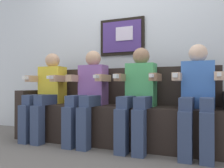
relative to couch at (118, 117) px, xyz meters
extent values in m
plane|color=#66605B|center=(0.00, -0.33, -0.31)|extent=(6.46, 6.46, 0.00)
cube|color=silver|center=(0.00, 0.44, 0.99)|extent=(4.97, 0.05, 2.60)
cube|color=black|center=(-0.09, 0.40, 1.04)|extent=(0.63, 0.03, 0.50)
cube|color=#4C337F|center=(-0.09, 0.38, 1.04)|extent=(0.55, 0.02, 0.42)
cube|color=silver|center=(-0.05, 0.37, 1.07)|extent=(0.24, 0.02, 0.18)
cube|color=#2D231E|center=(0.00, -0.04, -0.09)|extent=(2.29, 0.58, 0.45)
cube|color=#2D231E|center=(0.00, 0.18, 0.36)|extent=(2.29, 0.14, 0.45)
cube|color=#2D231E|center=(-1.22, -0.04, 0.00)|extent=(0.14, 0.58, 0.62)
cube|color=yellow|center=(-0.91, -0.05, 0.38)|extent=(0.32, 0.20, 0.48)
sphere|color=tan|center=(-0.91, -0.05, 0.70)|extent=(0.19, 0.19, 0.19)
cube|color=#38476B|center=(-1.00, -0.25, 0.20)|extent=(0.12, 0.40, 0.12)
cube|color=#38476B|center=(-0.82, -0.25, 0.20)|extent=(0.12, 0.40, 0.12)
cube|color=#38476B|center=(-1.00, -0.45, -0.09)|extent=(0.12, 0.12, 0.45)
cube|color=#38476B|center=(-0.82, -0.45, -0.09)|extent=(0.12, 0.12, 0.45)
cube|color=tan|center=(-1.10, -0.17, 0.46)|extent=(0.08, 0.28, 0.08)
cube|color=tan|center=(-0.72, -0.17, 0.46)|extent=(0.08, 0.28, 0.08)
cube|color=white|center=(-0.72, -0.33, 0.47)|extent=(0.04, 0.13, 0.04)
cube|color=white|center=(-1.10, -0.33, 0.47)|extent=(0.04, 0.10, 0.04)
cube|color=#8C59A5|center=(-0.30, -0.05, 0.38)|extent=(0.32, 0.20, 0.48)
sphere|color=tan|center=(-0.30, -0.05, 0.70)|extent=(0.19, 0.19, 0.19)
cube|color=#38476B|center=(-0.39, -0.25, 0.20)|extent=(0.12, 0.40, 0.12)
cube|color=#38476B|center=(-0.21, -0.25, 0.20)|extent=(0.12, 0.40, 0.12)
cube|color=#38476B|center=(-0.39, -0.45, -0.09)|extent=(0.12, 0.12, 0.45)
cube|color=#38476B|center=(-0.21, -0.45, -0.09)|extent=(0.12, 0.12, 0.45)
cube|color=tan|center=(-0.49, -0.17, 0.46)|extent=(0.08, 0.28, 0.08)
cube|color=tan|center=(-0.11, -0.17, 0.46)|extent=(0.08, 0.28, 0.08)
cube|color=white|center=(-0.11, -0.33, 0.47)|extent=(0.04, 0.13, 0.04)
cube|color=#4CB266|center=(0.30, -0.05, 0.38)|extent=(0.32, 0.20, 0.48)
sphere|color=#9E7556|center=(0.30, -0.05, 0.70)|extent=(0.19, 0.19, 0.19)
cube|color=#38476B|center=(0.21, -0.25, 0.20)|extent=(0.12, 0.40, 0.12)
cube|color=#38476B|center=(0.39, -0.25, 0.20)|extent=(0.12, 0.40, 0.12)
cube|color=#38476B|center=(0.21, -0.45, -0.09)|extent=(0.12, 0.12, 0.45)
cube|color=#38476B|center=(0.39, -0.45, -0.09)|extent=(0.12, 0.12, 0.45)
cube|color=#9E7556|center=(0.11, -0.17, 0.46)|extent=(0.08, 0.28, 0.08)
cube|color=#9E7556|center=(0.49, -0.17, 0.46)|extent=(0.08, 0.28, 0.08)
cube|color=white|center=(0.49, -0.33, 0.47)|extent=(0.04, 0.13, 0.04)
cube|color=white|center=(0.11, -0.33, 0.47)|extent=(0.04, 0.10, 0.04)
cube|color=#3F72CC|center=(0.91, -0.05, 0.38)|extent=(0.32, 0.20, 0.48)
sphere|color=beige|center=(0.91, -0.05, 0.70)|extent=(0.19, 0.19, 0.19)
cube|color=#38476B|center=(0.82, -0.25, 0.20)|extent=(0.12, 0.40, 0.12)
cube|color=#38476B|center=(1.00, -0.25, 0.20)|extent=(0.12, 0.40, 0.12)
cube|color=#38476B|center=(0.82, -0.45, -0.09)|extent=(0.12, 0.12, 0.45)
cube|color=#38476B|center=(1.00, -0.45, -0.09)|extent=(0.12, 0.12, 0.45)
cube|color=beige|center=(0.72, -0.17, 0.46)|extent=(0.08, 0.28, 0.08)
cube|color=beige|center=(1.10, -0.17, 0.46)|extent=(0.08, 0.28, 0.08)
cube|color=white|center=(1.10, -0.33, 0.47)|extent=(0.04, 0.13, 0.04)
cube|color=white|center=(0.72, -0.33, 0.47)|extent=(0.04, 0.10, 0.04)
camera|label=1|loc=(1.04, -2.68, 0.37)|focal=38.52mm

